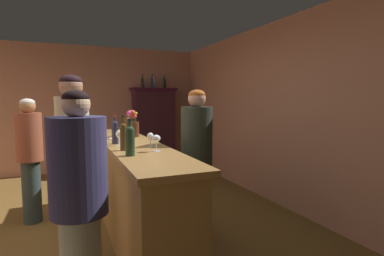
{
  "coord_description": "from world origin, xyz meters",
  "views": [
    {
      "loc": [
        -0.13,
        -3.18,
        1.52
      ],
      "look_at": [
        1.27,
        0.11,
        1.18
      ],
      "focal_mm": 28.23,
      "sensor_mm": 36.0,
      "label": 1
    }
  ],
  "objects_px": {
    "display_bottle_center": "(164,82)",
    "wine_glass_front": "(150,137)",
    "display_cabinet": "(154,127)",
    "patron_redhead": "(79,204)",
    "wine_bottle_pinot": "(123,135)",
    "display_bottle_midleft": "(153,82)",
    "flower_arrangement": "(133,125)",
    "cheese_plate": "(116,139)",
    "wine_glass_rear": "(119,135)",
    "bartender": "(197,158)",
    "wine_glass_mid": "(156,139)",
    "display_bottle_left": "(143,82)",
    "wine_bottle_malbec": "(128,125)",
    "patron_by_cabinet": "(74,156)",
    "bar_counter": "(132,189)",
    "wine_bottle_chardonnay": "(130,139)",
    "patron_tall": "(30,154)",
    "wine_bottle_syrah": "(115,131)"
  },
  "relations": [
    {
      "from": "display_bottle_center",
      "to": "wine_glass_front",
      "type": "bearing_deg",
      "value": -109.98
    },
    {
      "from": "display_cabinet",
      "to": "patron_redhead",
      "type": "distance_m",
      "value": 4.82
    },
    {
      "from": "wine_bottle_pinot",
      "to": "wine_glass_front",
      "type": "xyz_separation_m",
      "value": [
        0.28,
        0.1,
        -0.04
      ]
    },
    {
      "from": "wine_bottle_pinot",
      "to": "display_bottle_midleft",
      "type": "height_order",
      "value": "display_bottle_midleft"
    },
    {
      "from": "flower_arrangement",
      "to": "cheese_plate",
      "type": "distance_m",
      "value": 0.31
    },
    {
      "from": "wine_glass_rear",
      "to": "bartender",
      "type": "xyz_separation_m",
      "value": [
        0.79,
        -0.14,
        -0.28
      ]
    },
    {
      "from": "wine_glass_mid",
      "to": "display_bottle_left",
      "type": "distance_m",
      "value": 4.04
    },
    {
      "from": "patron_redhead",
      "to": "display_cabinet",
      "type": "bearing_deg",
      "value": 16.18
    },
    {
      "from": "wine_glass_rear",
      "to": "display_bottle_midleft",
      "type": "distance_m",
      "value": 3.75
    },
    {
      "from": "wine_bottle_malbec",
      "to": "flower_arrangement",
      "type": "relative_size",
      "value": 0.87
    },
    {
      "from": "wine_glass_front",
      "to": "patron_by_cabinet",
      "type": "height_order",
      "value": "patron_by_cabinet"
    },
    {
      "from": "display_bottle_midleft",
      "to": "wine_bottle_pinot",
      "type": "bearing_deg",
      "value": -109.63
    },
    {
      "from": "wine_glass_front",
      "to": "patron_by_cabinet",
      "type": "relative_size",
      "value": 0.08
    },
    {
      "from": "bar_counter",
      "to": "wine_bottle_chardonnay",
      "type": "relative_size",
      "value": 10.09
    },
    {
      "from": "patron_redhead",
      "to": "patron_tall",
      "type": "distance_m",
      "value": 2.18
    },
    {
      "from": "wine_bottle_malbec",
      "to": "patron_by_cabinet",
      "type": "xyz_separation_m",
      "value": [
        -0.68,
        -0.85,
        -0.2
      ]
    },
    {
      "from": "flower_arrangement",
      "to": "patron_by_cabinet",
      "type": "distance_m",
      "value": 1.03
    },
    {
      "from": "bartender",
      "to": "wine_glass_mid",
      "type": "bearing_deg",
      "value": 19.74
    },
    {
      "from": "wine_glass_rear",
      "to": "flower_arrangement",
      "type": "height_order",
      "value": "flower_arrangement"
    },
    {
      "from": "bar_counter",
      "to": "wine_glass_mid",
      "type": "distance_m",
      "value": 0.93
    },
    {
      "from": "flower_arrangement",
      "to": "wine_bottle_syrah",
      "type": "bearing_deg",
      "value": -120.28
    },
    {
      "from": "bar_counter",
      "to": "flower_arrangement",
      "type": "xyz_separation_m",
      "value": [
        0.13,
        0.45,
        0.67
      ]
    },
    {
      "from": "bar_counter",
      "to": "flower_arrangement",
      "type": "distance_m",
      "value": 0.82
    },
    {
      "from": "wine_bottle_malbec",
      "to": "patron_redhead",
      "type": "bearing_deg",
      "value": -110.04
    },
    {
      "from": "display_bottle_left",
      "to": "wine_bottle_chardonnay",
      "type": "bearing_deg",
      "value": -105.42
    },
    {
      "from": "bar_counter",
      "to": "wine_glass_rear",
      "type": "relative_size",
      "value": 19.52
    },
    {
      "from": "wine_bottle_malbec",
      "to": "patron_redhead",
      "type": "distance_m",
      "value": 2.01
    },
    {
      "from": "display_bottle_midleft",
      "to": "display_bottle_center",
      "type": "xyz_separation_m",
      "value": [
        0.27,
        0.0,
        0.0
      ]
    },
    {
      "from": "wine_glass_rear",
      "to": "bartender",
      "type": "bearing_deg",
      "value": -9.72
    },
    {
      "from": "display_bottle_midleft",
      "to": "wine_glass_rear",
      "type": "bearing_deg",
      "value": -110.98
    },
    {
      "from": "wine_bottle_malbec",
      "to": "wine_glass_rear",
      "type": "relative_size",
      "value": 1.86
    },
    {
      "from": "wine_glass_mid",
      "to": "display_bottle_center",
      "type": "relative_size",
      "value": 0.46
    },
    {
      "from": "wine_bottle_pinot",
      "to": "patron_tall",
      "type": "relative_size",
      "value": 0.21
    },
    {
      "from": "wine_bottle_syrah",
      "to": "wine_bottle_pinot",
      "type": "bearing_deg",
      "value": -89.3
    },
    {
      "from": "display_bottle_center",
      "to": "patron_redhead",
      "type": "height_order",
      "value": "display_bottle_center"
    },
    {
      "from": "wine_bottle_chardonnay",
      "to": "wine_bottle_malbec",
      "type": "xyz_separation_m",
      "value": [
        0.26,
        1.38,
        -0.0
      ]
    },
    {
      "from": "wine_bottle_malbec",
      "to": "wine_glass_mid",
      "type": "distance_m",
      "value": 1.26
    },
    {
      "from": "wine_glass_mid",
      "to": "wine_glass_rear",
      "type": "relative_size",
      "value": 0.95
    },
    {
      "from": "display_cabinet",
      "to": "wine_bottle_malbec",
      "type": "xyz_separation_m",
      "value": [
        -1.08,
        -2.62,
        0.27
      ]
    },
    {
      "from": "flower_arrangement",
      "to": "patron_by_cabinet",
      "type": "bearing_deg",
      "value": -135.39
    },
    {
      "from": "wine_bottle_syrah",
      "to": "wine_glass_front",
      "type": "xyz_separation_m",
      "value": [
        0.28,
        -0.34,
        -0.04
      ]
    },
    {
      "from": "bar_counter",
      "to": "wine_glass_rear",
      "type": "xyz_separation_m",
      "value": [
        -0.16,
        -0.22,
        0.64
      ]
    },
    {
      "from": "display_cabinet",
      "to": "wine_bottle_chardonnay",
      "type": "relative_size",
      "value": 5.77
    },
    {
      "from": "bar_counter",
      "to": "wine_glass_front",
      "type": "bearing_deg",
      "value": -74.64
    },
    {
      "from": "cheese_plate",
      "to": "patron_tall",
      "type": "bearing_deg",
      "value": 150.17
    },
    {
      "from": "wine_glass_rear",
      "to": "display_bottle_midleft",
      "type": "bearing_deg",
      "value": 69.02
    },
    {
      "from": "cheese_plate",
      "to": "bartender",
      "type": "height_order",
      "value": "bartender"
    },
    {
      "from": "wine_bottle_syrah",
      "to": "patron_redhead",
      "type": "distance_m",
      "value": 1.32
    },
    {
      "from": "display_bottle_midleft",
      "to": "display_bottle_left",
      "type": "bearing_deg",
      "value": 180.0
    },
    {
      "from": "cheese_plate",
      "to": "patron_redhead",
      "type": "xyz_separation_m",
      "value": [
        -0.48,
        -1.58,
        -0.2
      ]
    }
  ]
}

